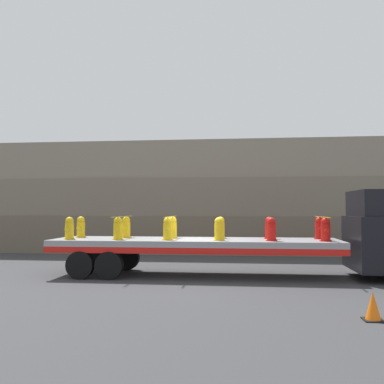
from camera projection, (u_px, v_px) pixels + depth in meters
ground_plane at (195, 276)px, 14.70m from camera, size 120.00×120.00×0.00m
rock_cliff at (211, 197)px, 22.84m from camera, size 60.00×3.30×5.84m
flatbed_trailer at (180, 246)px, 14.80m from camera, size 9.79×2.52×1.26m
fire_hydrant_yellow_near_0 at (69, 229)px, 14.72m from camera, size 0.37×0.53×0.77m
fire_hydrant_yellow_far_0 at (81, 227)px, 15.77m from camera, size 0.37×0.53×0.77m
fire_hydrant_yellow_near_1 at (118, 229)px, 14.53m from camera, size 0.37×0.53×0.77m
fire_hydrant_yellow_far_1 at (126, 227)px, 15.58m from camera, size 0.37×0.53×0.77m
fire_hydrant_yellow_near_2 at (168, 229)px, 14.33m from camera, size 0.37×0.53×0.77m
fire_hydrant_yellow_far_2 at (173, 228)px, 15.39m from camera, size 0.37×0.53×0.77m
fire_hydrant_yellow_near_3 at (219, 229)px, 14.14m from camera, size 0.37×0.53×0.77m
fire_hydrant_yellow_far_3 at (220, 228)px, 15.19m from camera, size 0.37×0.53×0.77m
fire_hydrant_red_near_4 at (271, 230)px, 13.95m from camera, size 0.37×0.53×0.77m
fire_hydrant_red_far_4 at (269, 228)px, 15.00m from camera, size 0.37×0.53×0.77m
fire_hydrant_red_near_5 at (326, 230)px, 13.75m from camera, size 0.37×0.53×0.77m
fire_hydrant_red_far_5 at (319, 228)px, 14.81m from camera, size 0.37×0.53×0.77m
cargo_strap_rear at (122, 217)px, 15.07m from camera, size 0.05×2.61×0.01m
cargo_strap_middle at (170, 217)px, 14.88m from camera, size 0.05×2.61×0.01m
cargo_strap_front at (322, 217)px, 14.30m from camera, size 0.05×2.61×0.01m
traffic_cone at (373, 306)px, 8.79m from camera, size 0.40×0.40×0.59m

